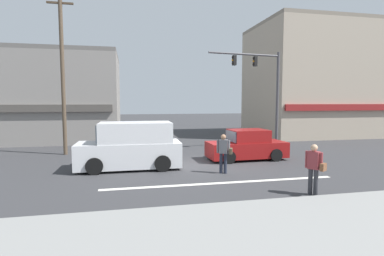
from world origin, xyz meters
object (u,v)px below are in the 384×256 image
at_px(sedan_waiting_far, 247,146).
at_px(van_crossing_rightbound, 131,147).
at_px(utility_pole_near_left, 63,74).
at_px(pedestrian_foreground_with_bag, 314,166).
at_px(pedestrian_mid_crossing, 224,151).
at_px(traffic_light_mast, 265,84).
at_px(sedan_approaching_near, 149,133).

relative_size(sedan_waiting_far, van_crossing_rightbound, 0.90).
relative_size(utility_pole_near_left, pedestrian_foreground_with_bag, 5.32).
relative_size(van_crossing_rightbound, pedestrian_mid_crossing, 2.76).
xyz_separation_m(sedan_waiting_far, van_crossing_rightbound, (-5.97, -0.93, 0.29)).
distance_m(van_crossing_rightbound, pedestrian_foreground_with_bag, 7.79).
bearing_deg(pedestrian_mid_crossing, sedan_waiting_far, 51.65).
relative_size(traffic_light_mast, van_crossing_rightbound, 1.34).
bearing_deg(traffic_light_mast, pedestrian_foreground_with_bag, -105.75).
relative_size(traffic_light_mast, sedan_approaching_near, 1.50).
xyz_separation_m(traffic_light_mast, pedestrian_foreground_with_bag, (-2.61, -9.26, -3.22)).
xyz_separation_m(utility_pole_near_left, sedan_approaching_near, (5.07, 3.84, -3.89)).
height_order(van_crossing_rightbound, pedestrian_foreground_with_bag, van_crossing_rightbound).
relative_size(utility_pole_near_left, van_crossing_rightbound, 1.93).
distance_m(traffic_light_mast, pedestrian_mid_crossing, 8.05).
relative_size(utility_pole_near_left, sedan_approaching_near, 2.16).
bearing_deg(sedan_waiting_far, traffic_light_mast, 52.03).
distance_m(utility_pole_near_left, van_crossing_rightbound, 6.83).
bearing_deg(sedan_waiting_far, pedestrian_foreground_with_bag, -91.82).
distance_m(utility_pole_near_left, sedan_waiting_far, 11.01).
bearing_deg(traffic_light_mast, pedestrian_mid_crossing, -128.15).
bearing_deg(pedestrian_foreground_with_bag, van_crossing_rightbound, 137.83).
bearing_deg(van_crossing_rightbound, sedan_approaching_near, 80.68).
relative_size(pedestrian_foreground_with_bag, pedestrian_mid_crossing, 1.00).
relative_size(utility_pole_near_left, traffic_light_mast, 1.43).
height_order(traffic_light_mast, van_crossing_rightbound, traffic_light_mast).
bearing_deg(pedestrian_foreground_with_bag, traffic_light_mast, 74.25).
bearing_deg(van_crossing_rightbound, sedan_waiting_far, 8.88).
bearing_deg(sedan_waiting_far, pedestrian_mid_crossing, -128.35).
distance_m(traffic_light_mast, sedan_approaching_near, 8.93).
distance_m(van_crossing_rightbound, sedan_approaching_near, 8.44).
height_order(sedan_waiting_far, van_crossing_rightbound, van_crossing_rightbound).
bearing_deg(utility_pole_near_left, sedan_waiting_far, -20.13).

